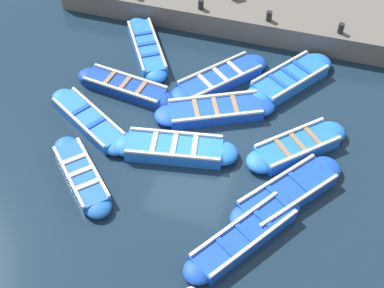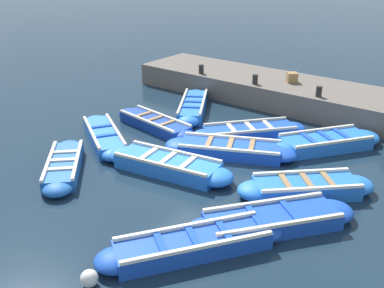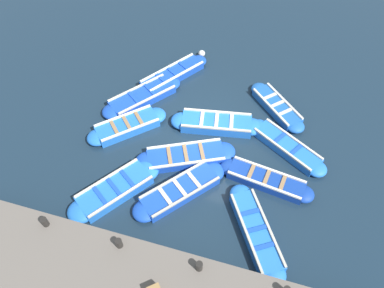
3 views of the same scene
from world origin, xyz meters
name	(u,v)px [view 3 (image 3 of 3)]	position (x,y,z in m)	size (l,w,h in m)	color
ground_plane	(205,138)	(0.00, 0.00, 0.00)	(120.00, 120.00, 0.00)	#162838
boat_end_of_row	(256,231)	(-3.43, -2.61, 0.19)	(3.50, 2.56, 0.44)	blue
boat_mid_row	(266,180)	(-1.38, -2.60, 0.17)	(1.21, 3.54, 0.40)	navy
boat_stern_in	(142,97)	(1.32, 3.13, 0.17)	(3.52, 2.98, 0.40)	#1947B7
boat_centre	(172,75)	(2.98, 2.32, 0.18)	(3.56, 2.73, 0.41)	#1947B7
boat_far_corner	(277,107)	(2.34, -2.45, 0.17)	(2.75, 2.77, 0.39)	#1E59AD
boat_broadside	(186,156)	(-1.18, 0.44, 0.17)	(2.45, 3.81, 0.40)	#1947B7
boat_drifting	(115,190)	(-3.26, 2.40, 0.19)	(3.47, 2.83, 0.44)	blue
boat_tucked	(216,124)	(0.70, -0.27, 0.20)	(1.49, 3.77, 0.45)	blue
boat_outer_right	(180,191)	(-2.65, 0.21, 0.17)	(3.38, 3.00, 0.41)	#1947B7
boat_near_quay	(127,126)	(-0.41, 3.10, 0.19)	(2.91, 2.96, 0.44)	blue
boat_outer_left	(287,147)	(0.34, -3.13, 0.17)	(2.44, 3.38, 0.40)	blue
bollard_mid_north	(199,266)	(-5.33, -1.22, 1.02)	(0.20, 0.20, 0.35)	black
bollard_mid_south	(119,243)	(-5.33, 1.22, 1.02)	(0.20, 0.20, 0.35)	black
bollard_south	(45,222)	(-5.33, 3.66, 1.02)	(0.20, 0.20, 0.35)	black
buoy_orange_near	(202,53)	(4.83, 1.47, 0.16)	(0.32, 0.32, 0.32)	silver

